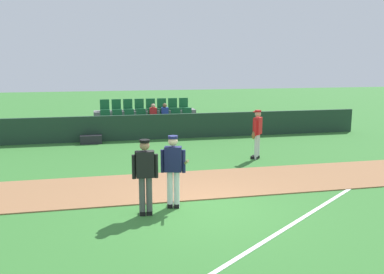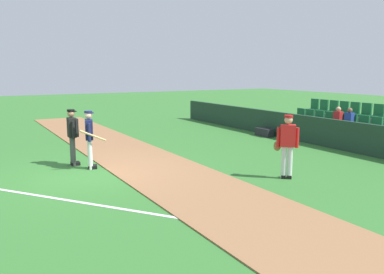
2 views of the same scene
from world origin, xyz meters
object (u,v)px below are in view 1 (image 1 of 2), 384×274
at_px(batter_navy_jersey, 173,169).
at_px(equipment_bag, 91,139).
at_px(runner_red_jersey, 257,132).
at_px(umpire_home_plate, 145,173).

xyz_separation_m(batter_navy_jersey, equipment_bag, (-2.06, 8.50, -0.79)).
relative_size(batter_navy_jersey, runner_red_jersey, 1.00).
xyz_separation_m(batter_navy_jersey, runner_red_jersey, (3.79, 4.35, -0.01)).
relative_size(umpire_home_plate, equipment_bag, 1.96).
bearing_deg(runner_red_jersey, equipment_bag, 144.67).
bearing_deg(umpire_home_plate, equipment_bag, 98.75).
distance_m(batter_navy_jersey, equipment_bag, 8.78).
height_order(umpire_home_plate, runner_red_jersey, same).
distance_m(batter_navy_jersey, runner_red_jersey, 5.77).
height_order(runner_red_jersey, equipment_bag, runner_red_jersey).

